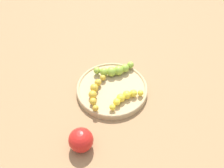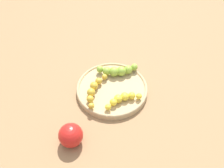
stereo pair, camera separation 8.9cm
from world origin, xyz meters
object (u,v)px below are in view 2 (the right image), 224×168
at_px(banana_yellow, 122,99).
at_px(fruit_bowl, 112,89).
at_px(banana_green, 118,70).
at_px(apple_red, 71,135).
at_px(banana_spotted, 94,90).

bearing_deg(banana_yellow, fruit_bowl, 4.96).
bearing_deg(fruit_bowl, banana_green, 159.94).
xyz_separation_m(fruit_bowl, banana_green, (-0.06, 0.02, 0.02)).
bearing_deg(apple_red, fruit_bowl, 145.46).
bearing_deg(banana_yellow, banana_green, -17.77).
bearing_deg(banana_yellow, banana_spotted, 43.49).
bearing_deg(banana_green, banana_spotted, -47.43).
xyz_separation_m(banana_spotted, apple_red, (0.17, -0.07, 0.00)).
bearing_deg(banana_green, banana_yellow, 0.87).
distance_m(banana_green, banana_yellow, 0.13).
distance_m(banana_yellow, apple_red, 0.20).
xyz_separation_m(fruit_bowl, banana_yellow, (0.06, 0.03, 0.02)).
xyz_separation_m(fruit_bowl, apple_red, (0.19, -0.13, 0.02)).
relative_size(banana_green, banana_spotted, 1.03).
relative_size(banana_spotted, banana_yellow, 1.17).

